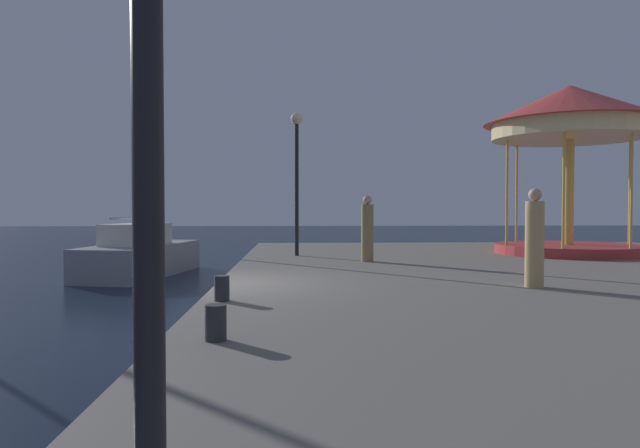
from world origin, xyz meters
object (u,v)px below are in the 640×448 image
Objects in this scene: bollard_center at (216,323)px; bollard_north at (222,288)px; carousel at (570,128)px; lamp_post_mid_promenade at (297,158)px; person_mid_promenade at (367,231)px; person_far_corner at (535,241)px; sailboat_grey at (140,255)px.

bollard_center and bollard_north have the same top height.
carousel is 13.41× the size of bollard_north.
person_mid_promenade is (1.93, -1.97, -2.14)m from lamp_post_mid_promenade.
person_far_corner is at bearing -58.29° from lamp_post_mid_promenade.
lamp_post_mid_promenade is 2.42× the size of person_mid_promenade.
carousel is at bearing 50.00° from bollard_center.
bollard_center is (-0.93, -11.12, -2.79)m from lamp_post_mid_promenade.
carousel is 2.92× the size of person_far_corner.
person_far_corner reaches higher than person_mid_promenade.
carousel is 1.22× the size of lamp_post_mid_promenade.
bollard_center is at bearing -130.00° from carousel.
sailboat_grey is at bearing 161.23° from lamp_post_mid_promenade.
bollard_north is 0.22× the size of person_far_corner.
bollard_center is 1.00× the size of bollard_north.
lamp_post_mid_promenade reaches higher than bollard_center.
carousel is 9.13m from person_far_corner.
person_far_corner is (9.64, -8.89, 0.96)m from sailboat_grey.
bollard_center is 9.61m from person_mid_promenade.
carousel reaches higher than bollard_center.
person_mid_promenade is (2.86, 9.15, 0.65)m from bollard_center.
bollard_north is at bearing -68.40° from sailboat_grey.
bollard_center is at bearing -71.50° from sailboat_grey.
sailboat_grey is at bearing 108.50° from bollard_center.
bollard_north is (-1.21, -8.42, -2.79)m from lamp_post_mid_promenade.
bollard_center is at bearing -84.11° from bollard_north.
person_mid_promenade is at bearing 115.63° from person_far_corner.
carousel reaches higher than bollard_north.
person_far_corner is 5.69m from person_mid_promenade.
person_mid_promenade reaches higher than bollard_north.
carousel reaches higher than lamp_post_mid_promenade.
lamp_post_mid_promenade is (5.25, -1.78, 3.09)m from sailboat_grey.
lamp_post_mid_promenade reaches higher than person_far_corner.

